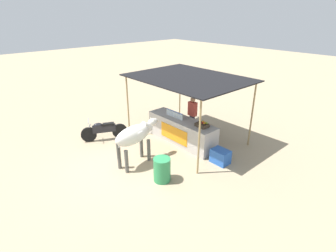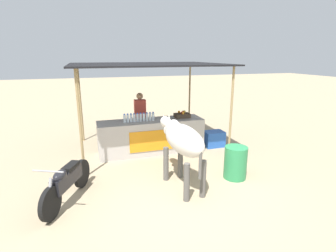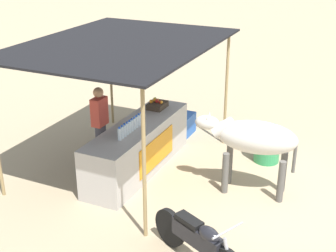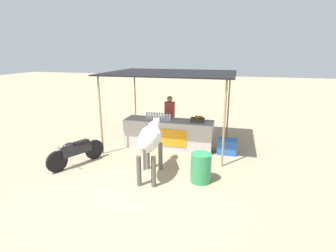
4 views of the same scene
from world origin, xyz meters
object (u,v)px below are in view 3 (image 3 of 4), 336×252
at_px(vendor_behind_counter, 100,126).
at_px(cow, 253,139).
at_px(fruit_crate, 157,105).
at_px(cooler_box, 183,124).
at_px(water_barrel, 267,144).
at_px(motorcycle_parked, 199,240).
at_px(stall_counter, 138,147).

relative_size(vendor_behind_counter, cow, 0.89).
xyz_separation_m(fruit_crate, cooler_box, (1.00, -0.15, -0.79)).
xyz_separation_m(vendor_behind_counter, water_barrel, (1.58, -2.97, -0.47)).
distance_m(cow, motorcycle_parked, 2.39).
bearing_deg(vendor_behind_counter, fruit_crate, -31.72).
height_order(vendor_behind_counter, water_barrel, vendor_behind_counter).
xyz_separation_m(vendor_behind_counter, cow, (0.27, -2.98, 0.18)).
xyz_separation_m(stall_counter, cow, (0.11, -2.23, 0.55)).
bearing_deg(water_barrel, cooler_box, 75.42).
distance_m(vendor_behind_counter, motorcycle_parked, 3.56).
height_order(cow, motorcycle_parked, cow).
height_order(stall_counter, cow, cow).
xyz_separation_m(fruit_crate, water_barrel, (0.45, -2.27, -0.66)).
xyz_separation_m(cooler_box, motorcycle_parked, (-4.17, -2.04, 0.19)).
distance_m(cooler_box, motorcycle_parked, 4.65).
distance_m(water_barrel, motorcycle_parked, 3.62).
bearing_deg(stall_counter, vendor_behind_counter, 101.53).
xyz_separation_m(stall_counter, vendor_behind_counter, (-0.15, 0.75, 0.37)).
bearing_deg(water_barrel, vendor_behind_counter, 118.00).
distance_m(fruit_crate, water_barrel, 2.41).
bearing_deg(stall_counter, cooler_box, -2.82).
xyz_separation_m(stall_counter, water_barrel, (1.42, -2.21, -0.10)).
bearing_deg(cow, water_barrel, 0.71).
xyz_separation_m(stall_counter, fruit_crate, (0.97, 0.06, 0.55)).
xyz_separation_m(cow, motorcycle_parked, (-2.31, 0.09, -0.61)).
relative_size(vendor_behind_counter, water_barrel, 2.19).
bearing_deg(stall_counter, fruit_crate, 3.37).
xyz_separation_m(cooler_box, cow, (-1.86, -2.13, 0.79)).
relative_size(cooler_box, water_barrel, 0.80).
bearing_deg(fruit_crate, water_barrel, -78.75).
bearing_deg(cooler_box, vendor_behind_counter, 158.22).
relative_size(fruit_crate, vendor_behind_counter, 0.27).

